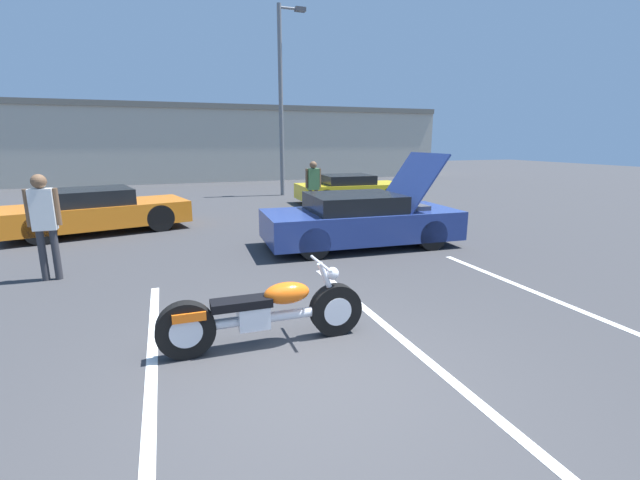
% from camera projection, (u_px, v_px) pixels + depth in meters
% --- Properties ---
extents(ground_plane, '(80.00, 80.00, 0.00)m').
position_uv_depth(ground_plane, '(316.00, 386.00, 4.25)').
color(ground_plane, '#38383A').
extents(parking_stripe_middle, '(0.12, 5.47, 0.01)m').
position_uv_depth(parking_stripe_middle, '(152.00, 370.00, 4.55)').
color(parking_stripe_middle, white).
rests_on(parking_stripe_middle, ground).
extents(parking_stripe_back, '(0.12, 5.47, 0.01)m').
position_uv_depth(parking_stripe_back, '(391.00, 330.00, 5.51)').
color(parking_stripe_back, white).
rests_on(parking_stripe_back, ground).
extents(parking_stripe_far, '(0.12, 5.47, 0.01)m').
position_uv_depth(parking_stripe_far, '(559.00, 302.00, 6.46)').
color(parking_stripe_far, white).
rests_on(parking_stripe_far, ground).
extents(far_building, '(32.00, 4.20, 4.40)m').
position_uv_depth(far_building, '(184.00, 141.00, 25.55)').
color(far_building, '#B2AD9E').
rests_on(far_building, ground).
extents(light_pole, '(1.21, 0.28, 7.79)m').
position_uv_depth(light_pole, '(282.00, 94.00, 18.11)').
color(light_pole, slate).
rests_on(light_pole, ground).
extents(motorcycle, '(2.45, 0.70, 0.96)m').
position_uv_depth(motorcycle, '(264.00, 313.00, 5.03)').
color(motorcycle, black).
rests_on(motorcycle, ground).
extents(show_car_hood_open, '(4.48, 2.08, 2.10)m').
position_uv_depth(show_car_hood_open, '(361.00, 220.00, 9.79)').
color(show_car_hood_open, navy).
rests_on(show_car_hood_open, ground).
extents(parked_car_right_row, '(4.15, 1.94, 1.09)m').
position_uv_depth(parked_car_right_row, '(350.00, 189.00, 16.55)').
color(parked_car_right_row, yellow).
rests_on(parked_car_right_row, ground).
extents(parked_car_mid_row, '(4.70, 2.85, 1.16)m').
position_uv_depth(parked_car_mid_row, '(97.00, 211.00, 11.27)').
color(parked_car_mid_row, orange).
rests_on(parked_car_mid_row, ground).
extents(spectator_near_motorcycle, '(0.52, 0.23, 1.74)m').
position_uv_depth(spectator_near_motorcycle, '(313.00, 183.00, 13.64)').
color(spectator_near_motorcycle, brown).
rests_on(spectator_near_motorcycle, ground).
extents(spectator_by_show_car, '(0.52, 0.24, 1.84)m').
position_uv_depth(spectator_by_show_car, '(44.00, 217.00, 7.26)').
color(spectator_by_show_car, '#333338').
rests_on(spectator_by_show_car, ground).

